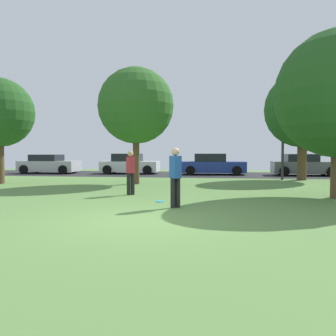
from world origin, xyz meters
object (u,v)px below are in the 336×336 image
at_px(street_lamp_post, 283,140).
at_px(person_catcher, 131,171).
at_px(oak_tree_center, 303,110).
at_px(parked_car_grey, 304,166).
at_px(oak_tree_left, 136,106).
at_px(parked_car_white, 130,164).
at_px(person_thrower, 175,175).
at_px(parked_car_silver, 49,165).
at_px(parked_car_blue, 213,165).
at_px(frisbee_disc, 160,201).

bearing_deg(street_lamp_post, person_catcher, -131.35).
xyz_separation_m(oak_tree_center, street_lamp_post, (-1.05, 0.04, -1.68)).
height_order(parked_car_grey, street_lamp_post, street_lamp_post).
xyz_separation_m(oak_tree_left, person_catcher, (0.79, -4.14, -2.93)).
height_order(oak_tree_center, parked_car_white, oak_tree_center).
distance_m(person_thrower, parked_car_white, 15.32).
bearing_deg(street_lamp_post, parked_car_silver, 167.22).
relative_size(person_catcher, parked_car_grey, 0.39).
bearing_deg(oak_tree_center, oak_tree_left, -157.52).
bearing_deg(parked_car_silver, parked_car_blue, 1.66).
bearing_deg(oak_tree_center, parked_car_white, 159.46).
bearing_deg(oak_tree_left, oak_tree_center, 22.48).
height_order(oak_tree_center, parked_car_silver, oak_tree_center).
relative_size(parked_car_grey, street_lamp_post, 0.93).
bearing_deg(parked_car_silver, oak_tree_center, -12.15).
relative_size(person_thrower, parked_car_grey, 0.40).
bearing_deg(person_catcher, frisbee_disc, 3.92).
relative_size(parked_car_blue, parked_car_grey, 1.06).
bearing_deg(parked_car_grey, parked_car_blue, 178.16).
bearing_deg(oak_tree_left, parked_car_grey, 37.31).
bearing_deg(parked_car_grey, person_thrower, -116.34).
relative_size(oak_tree_center, parked_car_silver, 1.42).
relative_size(frisbee_disc, street_lamp_post, 0.06).
bearing_deg(person_catcher, person_thrower, -0.00).
height_order(person_catcher, frisbee_disc, person_catcher).
height_order(parked_car_blue, street_lamp_post, street_lamp_post).
distance_m(oak_tree_left, parked_car_silver, 11.56).
xyz_separation_m(parked_car_silver, parked_car_grey, (18.16, 0.16, 0.02)).
distance_m(oak_tree_left, parked_car_blue, 9.03).
relative_size(person_thrower, parked_car_silver, 0.40).
bearing_deg(parked_car_white, street_lamp_post, -22.29).
bearing_deg(parked_car_white, oak_tree_center, -20.54).
bearing_deg(parked_car_silver, person_catcher, -51.12).
relative_size(oak_tree_left, street_lamp_post, 1.26).
relative_size(parked_car_white, street_lamp_post, 0.93).
distance_m(parked_car_white, parked_car_grey, 12.11).
relative_size(parked_car_blue, street_lamp_post, 0.99).
height_order(oak_tree_center, person_catcher, oak_tree_center).
relative_size(parked_car_white, parked_car_blue, 0.94).
xyz_separation_m(person_thrower, street_lamp_post, (4.89, 10.34, 1.32)).
distance_m(oak_tree_center, parked_car_blue, 7.20).
distance_m(person_catcher, parked_car_grey, 14.63).
xyz_separation_m(person_catcher, parked_car_grey, (8.96, 11.57, -0.22)).
relative_size(person_catcher, frisbee_disc, 5.98).
bearing_deg(parked_car_silver, oak_tree_left, -40.83).
xyz_separation_m(oak_tree_center, person_catcher, (-7.89, -7.74, -3.04)).
bearing_deg(parked_car_silver, parked_car_white, 4.34).
distance_m(oak_tree_left, frisbee_disc, 7.17).
height_order(oak_tree_center, parked_car_blue, oak_tree_center).
bearing_deg(parked_car_blue, frisbee_disc, -96.61).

